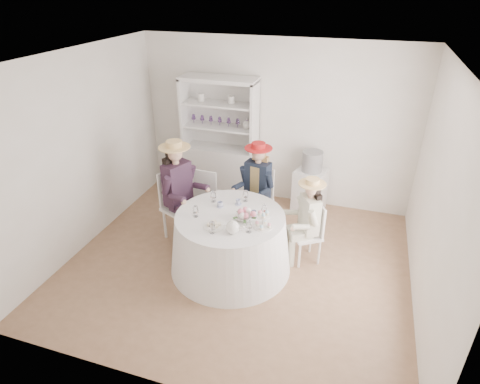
% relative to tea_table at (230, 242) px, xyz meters
% --- Properties ---
extents(ground, '(4.50, 4.50, 0.00)m').
position_rel_tea_table_xyz_m(ground, '(0.07, 0.11, -0.40)').
color(ground, brown).
rests_on(ground, ground).
extents(ceiling, '(4.50, 4.50, 0.00)m').
position_rel_tea_table_xyz_m(ceiling, '(0.07, 0.11, 2.30)').
color(ceiling, white).
rests_on(ceiling, wall_back).
extents(wall_back, '(4.50, 0.00, 4.50)m').
position_rel_tea_table_xyz_m(wall_back, '(0.07, 2.11, 0.95)').
color(wall_back, silver).
rests_on(wall_back, ground).
extents(wall_front, '(4.50, 0.00, 4.50)m').
position_rel_tea_table_xyz_m(wall_front, '(0.07, -1.89, 0.95)').
color(wall_front, silver).
rests_on(wall_front, ground).
extents(wall_left, '(0.00, 4.50, 4.50)m').
position_rel_tea_table_xyz_m(wall_left, '(-2.18, 0.11, 0.95)').
color(wall_left, silver).
rests_on(wall_left, ground).
extents(wall_right, '(0.00, 4.50, 4.50)m').
position_rel_tea_table_xyz_m(wall_right, '(2.32, 0.11, 0.95)').
color(wall_right, silver).
rests_on(wall_right, ground).
extents(tea_table, '(1.60, 1.60, 0.81)m').
position_rel_tea_table_xyz_m(tea_table, '(0.00, 0.00, 0.00)').
color(tea_table, white).
rests_on(tea_table, ground).
extents(hutch, '(1.32, 0.68, 2.10)m').
position_rel_tea_table_xyz_m(hutch, '(-0.81, 1.87, 0.35)').
color(hutch, silver).
rests_on(hutch, ground).
extents(side_table, '(0.56, 0.56, 0.71)m').
position_rel_tea_table_xyz_m(side_table, '(0.75, 1.86, -0.04)').
color(side_table, silver).
rests_on(side_table, ground).
extents(hatbox, '(0.39, 0.39, 0.33)m').
position_rel_tea_table_xyz_m(hatbox, '(0.75, 1.86, 0.47)').
color(hatbox, black).
rests_on(hatbox, side_table).
extents(guest_left, '(0.64, 0.58, 1.53)m').
position_rel_tea_table_xyz_m(guest_left, '(-0.92, 0.45, 0.46)').
color(guest_left, silver).
rests_on(guest_left, ground).
extents(guest_mid, '(0.53, 0.56, 1.41)m').
position_rel_tea_table_xyz_m(guest_mid, '(0.07, 1.03, 0.40)').
color(guest_mid, silver).
rests_on(guest_mid, ground).
extents(guest_right, '(0.54, 0.50, 1.25)m').
position_rel_tea_table_xyz_m(guest_right, '(0.92, 0.46, 0.30)').
color(guest_right, silver).
rests_on(guest_right, ground).
extents(spare_chair, '(0.40, 0.40, 0.94)m').
position_rel_tea_table_xyz_m(spare_chair, '(-0.70, 0.98, 0.10)').
color(spare_chair, silver).
rests_on(spare_chair, ground).
extents(teacup_a, '(0.09, 0.09, 0.06)m').
position_rel_tea_table_xyz_m(teacup_a, '(-0.20, 0.17, 0.44)').
color(teacup_a, white).
rests_on(teacup_a, tea_table).
extents(teacup_b, '(0.09, 0.09, 0.06)m').
position_rel_tea_table_xyz_m(teacup_b, '(0.01, 0.30, 0.44)').
color(teacup_b, white).
rests_on(teacup_b, tea_table).
extents(teacup_c, '(0.10, 0.10, 0.07)m').
position_rel_tea_table_xyz_m(teacup_c, '(0.29, 0.08, 0.44)').
color(teacup_c, white).
rests_on(teacup_c, tea_table).
extents(flower_bowl, '(0.22, 0.22, 0.05)m').
position_rel_tea_table_xyz_m(flower_bowl, '(0.19, -0.05, 0.43)').
color(flower_bowl, white).
rests_on(flower_bowl, tea_table).
extents(flower_arrangement, '(0.20, 0.21, 0.08)m').
position_rel_tea_table_xyz_m(flower_arrangement, '(0.21, -0.04, 0.50)').
color(flower_arrangement, pink).
rests_on(flower_arrangement, tea_table).
extents(table_teapot, '(0.23, 0.16, 0.17)m').
position_rel_tea_table_xyz_m(table_teapot, '(0.16, -0.35, 0.48)').
color(table_teapot, white).
rests_on(table_teapot, tea_table).
extents(sandwich_plate, '(0.26, 0.26, 0.06)m').
position_rel_tea_table_xyz_m(sandwich_plate, '(-0.10, -0.30, 0.42)').
color(sandwich_plate, white).
rests_on(sandwich_plate, tea_table).
extents(cupcake_stand, '(0.23, 0.23, 0.21)m').
position_rel_tea_table_xyz_m(cupcake_stand, '(0.46, -0.13, 0.48)').
color(cupcake_stand, white).
rests_on(cupcake_stand, tea_table).
extents(stemware_set, '(0.89, 0.93, 0.15)m').
position_rel_tea_table_xyz_m(stemware_set, '(0.00, 0.00, 0.48)').
color(stemware_set, white).
rests_on(stemware_set, tea_table).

